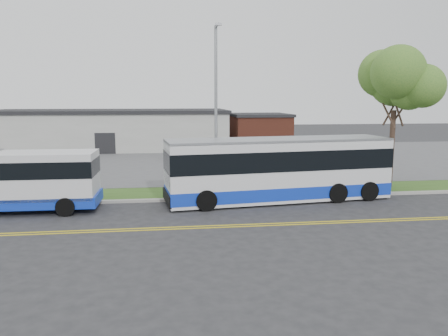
{
  "coord_description": "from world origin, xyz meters",
  "views": [
    {
      "loc": [
        0.23,
        -22.4,
        5.56
      ],
      "look_at": [
        3.4,
        2.24,
        1.6
      ],
      "focal_mm": 35.0,
      "sensor_mm": 36.0,
      "label": 1
    }
  ],
  "objects": [
    {
      "name": "parking_lot",
      "position": [
        0.0,
        17.0,
        0.05
      ],
      "size": [
        80.0,
        25.0,
        0.1
      ],
      "primitive_type": "cube",
      "color": "#4C4C4F",
      "rests_on": "ground"
    },
    {
      "name": "shuttle_bus",
      "position": [
        -6.53,
        -0.17,
        1.58
      ],
      "size": [
        7.78,
        2.69,
        2.96
      ],
      "rotation": [
        0.0,
        0.0,
        -0.01
      ],
      "color": "#1031B5",
      "rests_on": "ground"
    },
    {
      "name": "lane_line_north",
      "position": [
        0.0,
        -3.85,
        0.01
      ],
      "size": [
        70.0,
        0.12,
        0.01
      ],
      "primitive_type": "cube",
      "color": "gold",
      "rests_on": "ground"
    },
    {
      "name": "verge",
      "position": [
        0.0,
        2.9,
        0.05
      ],
      "size": [
        80.0,
        3.3,
        0.1
      ],
      "primitive_type": "cube",
      "color": "#324A18",
      "rests_on": "ground"
    },
    {
      "name": "parked_car_a",
      "position": [
        -7.68,
        10.99,
        0.75
      ],
      "size": [
        2.49,
        4.16,
        1.3
      ],
      "primitive_type": "imported",
      "rotation": [
        0.0,
        0.0,
        0.31
      ],
      "color": "#ADB0B4",
      "rests_on": "parking_lot"
    },
    {
      "name": "lane_line_south",
      "position": [
        0.0,
        -4.15,
        0.01
      ],
      "size": [
        70.0,
        0.12,
        0.01
      ],
      "primitive_type": "cube",
      "color": "gold",
      "rests_on": "ground"
    },
    {
      "name": "transit_bus",
      "position": [
        6.2,
        0.6,
        1.73
      ],
      "size": [
        12.59,
        4.26,
        3.43
      ],
      "rotation": [
        0.0,
        0.0,
        0.12
      ],
      "color": "silver",
      "rests_on": "ground"
    },
    {
      "name": "curb",
      "position": [
        0.0,
        1.1,
        0.07
      ],
      "size": [
        80.0,
        0.3,
        0.15
      ],
      "primitive_type": "cube",
      "color": "#9E9B93",
      "rests_on": "ground"
    },
    {
      "name": "brick_wing",
      "position": [
        10.5,
        26.0,
        1.96
      ],
      "size": [
        6.3,
        7.3,
        3.9
      ],
      "color": "brown",
      "rests_on": "ground"
    },
    {
      "name": "streetlight_near",
      "position": [
        3.0,
        2.73,
        5.23
      ],
      "size": [
        0.35,
        1.53,
        9.5
      ],
      "color": "gray",
      "rests_on": "verge"
    },
    {
      "name": "commercial_building",
      "position": [
        -6.0,
        27.0,
        2.18
      ],
      "size": [
        25.4,
        10.4,
        4.35
      ],
      "color": "#9E9E99",
      "rests_on": "ground"
    },
    {
      "name": "ground",
      "position": [
        0.0,
        0.0,
        0.0
      ],
      "size": [
        140.0,
        140.0,
        0.0
      ],
      "primitive_type": "plane",
      "color": "#28282B",
      "rests_on": "ground"
    },
    {
      "name": "tree_east",
      "position": [
        14.0,
        3.0,
        6.2
      ],
      "size": [
        5.2,
        5.2,
        8.33
      ],
      "color": "#32231B",
      "rests_on": "verge"
    }
  ]
}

